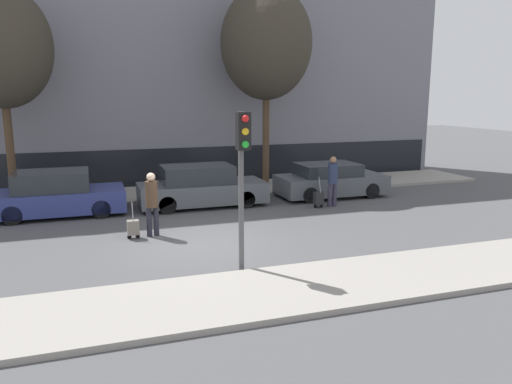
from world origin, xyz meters
name	(u,v)px	position (x,y,z in m)	size (l,w,h in m)	color
ground_plane	(201,245)	(0.00, 0.00, 0.00)	(80.00, 80.00, 0.00)	#4C4C4F
sidewalk_near	(243,296)	(0.00, -3.75, 0.06)	(28.00, 2.50, 0.12)	gray
sidewalk_far	(162,193)	(0.00, 7.00, 0.06)	(28.00, 3.00, 0.12)	gray
building_facade	(146,29)	(0.00, 10.25, 6.65)	(28.00, 2.15, 13.34)	slate
parked_car_0	(57,195)	(-3.75, 4.69, 0.68)	(4.18, 1.90, 1.47)	navy
parked_car_1	(201,187)	(1.02, 4.54, 0.68)	(4.44, 1.80, 1.46)	#4C5156
parked_car_2	(330,181)	(6.12, 4.57, 0.62)	(4.16, 1.87, 1.30)	#4C5156
pedestrian_left	(152,200)	(-1.10, 1.23, 1.03)	(0.35, 0.34, 1.80)	#23232D
trolley_left	(133,227)	(-1.64, 1.16, 0.32)	(0.34, 0.29, 1.06)	slate
pedestrian_right	(333,178)	(5.40, 2.99, 1.02)	(0.35, 0.34, 1.78)	#383347
trolley_right	(319,198)	(4.85, 2.95, 0.34)	(0.34, 0.29, 1.10)	#262628
traffic_light	(242,160)	(0.43, -2.36, 2.55)	(0.28, 0.47, 3.56)	#515154
parked_bicycle	(167,182)	(0.20, 7.11, 0.49)	(1.77, 0.06, 0.96)	black
bare_tree_near_crossing	(266,44)	(4.39, 7.11, 5.91)	(3.70, 3.70, 8.07)	#4C3826
bare_tree_down_street	(0,47)	(-5.29, 6.94, 5.49)	(3.44, 3.44, 7.50)	#4C3826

